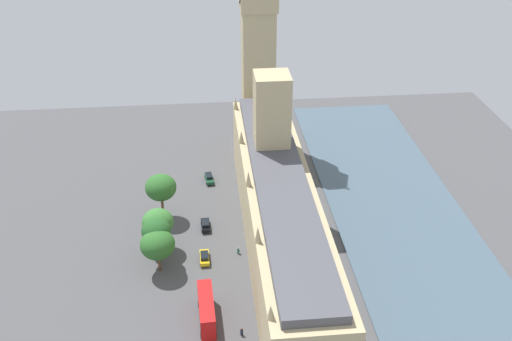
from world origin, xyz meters
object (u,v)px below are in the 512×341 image
at_px(double_decker_bus_by_river_gate, 206,309).
at_px(car_dark_green_corner, 209,178).
at_px(pedestrian_kerbside, 238,251).
at_px(plane_tree_opposite_hall, 156,231).
at_px(car_yellow_cab_midblock, 205,257).
at_px(pedestrian_leading, 242,332).
at_px(plane_tree_trailing, 158,245).
at_px(street_lamp_slot_11, 156,231).
at_px(plane_tree_slot_10, 161,188).
at_px(parliament_building, 279,208).
at_px(plane_tree_under_trees, 158,222).
at_px(car_black_far_end, 206,225).
at_px(clock_tower, 258,28).

bearing_deg(double_decker_bus_by_river_gate, car_dark_green_corner, 85.60).
xyz_separation_m(pedestrian_kerbside, plane_tree_opposite_hall, (15.45, 1.09, 6.70)).
distance_m(car_yellow_cab_midblock, pedestrian_leading, 20.89).
relative_size(plane_tree_trailing, street_lamp_slot_11, 1.57).
bearing_deg(plane_tree_slot_10, pedestrian_kerbside, 137.00).
relative_size(parliament_building, plane_tree_under_trees, 8.38).
relative_size(plane_tree_opposite_hall, plane_tree_under_trees, 1.07).
xyz_separation_m(car_black_far_end, car_yellow_cab_midblock, (0.46, 10.83, 0.00)).
distance_m(parliament_building, plane_tree_slot_10, 26.32).
height_order(car_black_far_end, pedestrian_kerbside, car_black_far_end).
height_order(car_dark_green_corner, car_black_far_end, same).
bearing_deg(clock_tower, parliament_building, 89.47).
relative_size(pedestrian_leading, plane_tree_opposite_hall, 0.16).
distance_m(parliament_building, clock_tower, 49.28).
height_order(parliament_building, plane_tree_under_trees, parliament_building).
distance_m(car_dark_green_corner, car_black_far_end, 19.08).
height_order(parliament_building, car_black_far_end, parliament_building).
bearing_deg(plane_tree_under_trees, plane_tree_trailing, 91.75).
relative_size(double_decker_bus_by_river_gate, plane_tree_trailing, 1.19).
xyz_separation_m(car_black_far_end, plane_tree_opposite_hall, (9.24, 10.27, 6.50)).
bearing_deg(pedestrian_kerbside, pedestrian_leading, 4.10).
relative_size(double_decker_bus_by_river_gate, pedestrian_leading, 6.73).
bearing_deg(car_black_far_end, pedestrian_leading, -82.54).
distance_m(plane_tree_trailing, street_lamp_slot_11, 7.53).
height_order(clock_tower, plane_tree_slot_10, clock_tower).
height_order(car_black_far_end, plane_tree_opposite_hall, plane_tree_opposite_hall).
relative_size(parliament_building, clock_tower, 1.28).
relative_size(plane_tree_opposite_hall, plane_tree_slot_10, 0.94).
bearing_deg(plane_tree_slot_10, parliament_building, 152.56).
bearing_deg(car_dark_green_corner, car_yellow_cab_midblock, 80.51).
height_order(pedestrian_leading, plane_tree_under_trees, plane_tree_under_trees).
distance_m(car_yellow_cab_midblock, plane_tree_opposite_hall, 10.94).
bearing_deg(parliament_building, car_black_far_end, -26.42).
relative_size(double_decker_bus_by_river_gate, plane_tree_slot_10, 1.02).
height_order(pedestrian_leading, pedestrian_kerbside, pedestrian_leading).
distance_m(car_black_far_end, pedestrian_leading, 31.37).
bearing_deg(pedestrian_kerbside, car_black_far_end, -139.17).
bearing_deg(clock_tower, car_black_far_end, 68.12).
xyz_separation_m(car_black_far_end, plane_tree_under_trees, (9.18, 6.22, 5.65)).
bearing_deg(plane_tree_trailing, plane_tree_slot_10, -90.05).
bearing_deg(clock_tower, plane_tree_trailing, 64.42).
distance_m(double_decker_bus_by_river_gate, street_lamp_slot_11, 23.44).
relative_size(pedestrian_leading, street_lamp_slot_11, 0.28).
xyz_separation_m(car_black_far_end, street_lamp_slot_11, (9.78, 5.62, 3.13)).
bearing_deg(pedestrian_leading, car_dark_green_corner, -44.87).
bearing_deg(car_yellow_cab_midblock, plane_tree_slot_10, 117.14).
xyz_separation_m(plane_tree_trailing, plane_tree_under_trees, (0.20, -6.60, 0.43)).
bearing_deg(clock_tower, car_dark_green_corner, 52.89).
distance_m(pedestrian_leading, street_lamp_slot_11, 29.61).
relative_size(clock_tower, car_yellow_cab_midblock, 13.51).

